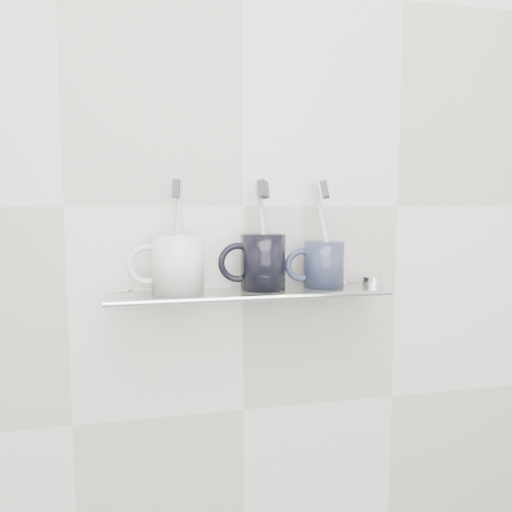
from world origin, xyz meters
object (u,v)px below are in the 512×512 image
object	(u,v)px
mug_center	(263,262)
mug_right	(324,264)
shelf_glass	(250,292)
mug_left	(178,264)

from	to	relation	value
mug_center	mug_right	xyz separation A→B (m)	(0.12, 0.00, -0.01)
shelf_glass	mug_center	xyz separation A→B (m)	(0.03, 0.00, 0.05)
mug_left	mug_right	size ratio (longest dim) A/B	1.19
mug_left	mug_center	size ratio (longest dim) A/B	1.01
shelf_glass	mug_left	distance (m)	0.14
mug_left	mug_center	xyz separation A→B (m)	(0.15, 0.00, -0.00)
shelf_glass	mug_right	world-z (taller)	mug_right
mug_center	mug_right	size ratio (longest dim) A/B	1.18
shelf_glass	mug_right	bearing A→B (deg)	2.01
shelf_glass	mug_left	size ratio (longest dim) A/B	4.94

